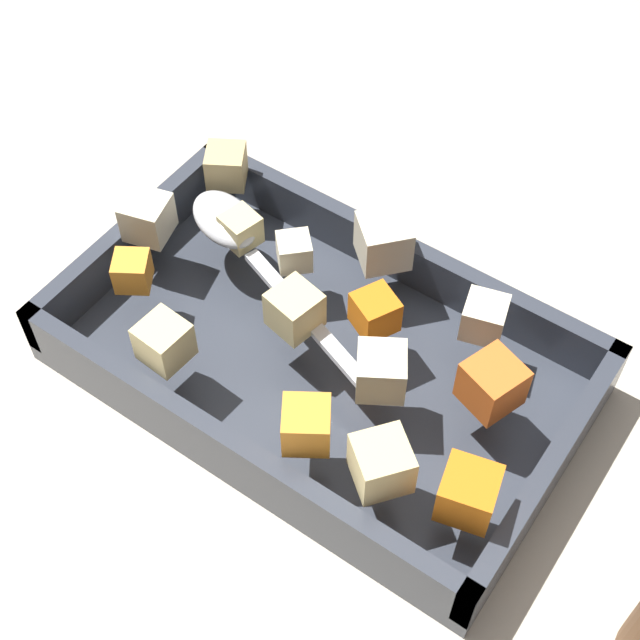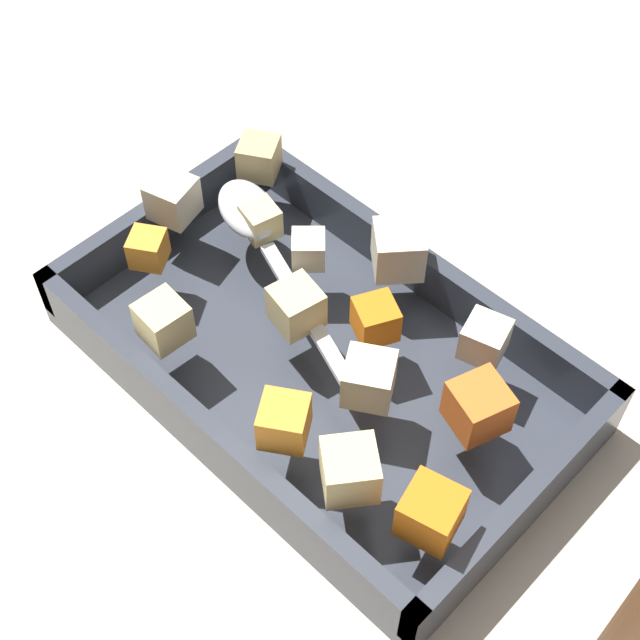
{
  "view_description": "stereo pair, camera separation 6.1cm",
  "coord_description": "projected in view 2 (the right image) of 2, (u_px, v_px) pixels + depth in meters",
  "views": [
    {
      "loc": [
        -0.22,
        0.29,
        0.55
      ],
      "look_at": [
        -0.01,
        -0.01,
        0.06
      ],
      "focal_mm": 52.62,
      "sensor_mm": 36.0,
      "label": 1
    },
    {
      "loc": [
        -0.27,
        0.25,
        0.55
      ],
      "look_at": [
        -0.01,
        -0.01,
        0.06
      ],
      "focal_mm": 52.62,
      "sensor_mm": 36.0,
      "label": 2
    }
  ],
  "objects": [
    {
      "name": "ground_plane",
      "position": [
        296.0,
        378.0,
        0.66
      ],
      "size": [
        4.0,
        4.0,
        0.0
      ],
      "primitive_type": "plane",
      "color": "#BCB29E"
    },
    {
      "name": "baking_dish",
      "position": [
        320.0,
        361.0,
        0.65
      ],
      "size": [
        0.35,
        0.21,
        0.05
      ],
      "color": "#333842",
      "rests_on": "ground_plane"
    },
    {
      "name": "carrot_chunk_heap_side",
      "position": [
        284.0,
        421.0,
        0.56
      ],
      "size": [
        0.04,
        0.04,
        0.03
      ],
      "primitive_type": "cube",
      "rotation": [
        0.0,
        0.0,
        3.72
      ],
      "color": "orange",
      "rests_on": "baking_dish"
    },
    {
      "name": "carrot_chunk_near_left",
      "position": [
        431.0,
        513.0,
        0.52
      ],
      "size": [
        0.04,
        0.04,
        0.03
      ],
      "primitive_type": "cube",
      "rotation": [
        0.0,
        0.0,
        4.96
      ],
      "color": "orange",
      "rests_on": "baking_dish"
    },
    {
      "name": "carrot_chunk_under_handle",
      "position": [
        376.0,
        319.0,
        0.61
      ],
      "size": [
        0.04,
        0.04,
        0.03
      ],
      "primitive_type": "cube",
      "rotation": [
        0.0,
        0.0,
        2.67
      ],
      "color": "orange",
      "rests_on": "baking_dish"
    },
    {
      "name": "carrot_chunk_corner_ne",
      "position": [
        148.0,
        249.0,
        0.64
      ],
      "size": [
        0.03,
        0.03,
        0.02
      ],
      "primitive_type": "cube",
      "rotation": [
        0.0,
        0.0,
        5.28
      ],
      "color": "orange",
      "rests_on": "baking_dish"
    },
    {
      "name": "carrot_chunk_rim_edge",
      "position": [
        478.0,
        407.0,
        0.56
      ],
      "size": [
        0.04,
        0.04,
        0.03
      ],
      "primitive_type": "cube",
      "rotation": [
        0.0,
        0.0,
        5.95
      ],
      "color": "orange",
      "rests_on": "baking_dish"
    },
    {
      "name": "potato_chunk_near_spoon",
      "position": [
        163.0,
        321.0,
        0.6
      ],
      "size": [
        0.03,
        0.03,
        0.03
      ],
      "primitive_type": "cube",
      "rotation": [
        0.0,
        0.0,
        4.64
      ],
      "color": "#E0CC89",
      "rests_on": "baking_dish"
    },
    {
      "name": "potato_chunk_back_center",
      "position": [
        261.0,
        221.0,
        0.66
      ],
      "size": [
        0.03,
        0.03,
        0.02
      ],
      "primitive_type": "cube",
      "rotation": [
        0.0,
        0.0,
        2.9
      ],
      "color": "#E0CC89",
      "rests_on": "baking_dish"
    },
    {
      "name": "potato_chunk_far_left",
      "position": [
        259.0,
        157.0,
        0.7
      ],
      "size": [
        0.04,
        0.04,
        0.03
      ],
      "primitive_type": "cube",
      "rotation": [
        0.0,
        0.0,
        2.11
      ],
      "color": "tan",
      "rests_on": "baking_dish"
    },
    {
      "name": "potato_chunk_center",
      "position": [
        485.0,
        339.0,
        0.6
      ],
      "size": [
        0.03,
        0.03,
        0.03
      ],
      "primitive_type": "cube",
      "rotation": [
        0.0,
        0.0,
        3.42
      ],
      "color": "beige",
      "rests_on": "baking_dish"
    },
    {
      "name": "potato_chunk_heap_top",
      "position": [
        296.0,
        307.0,
        0.61
      ],
      "size": [
        0.03,
        0.03,
        0.03
      ],
      "primitive_type": "cube",
      "rotation": [
        0.0,
        0.0,
        6.08
      ],
      "color": "#E0CC89",
      "rests_on": "baking_dish"
    },
    {
      "name": "potato_chunk_mid_right",
      "position": [
        173.0,
        198.0,
        0.67
      ],
      "size": [
        0.04,
        0.04,
        0.03
      ],
      "primitive_type": "cube",
      "rotation": [
        0.0,
        0.0,
        3.41
      ],
      "color": "beige",
      "rests_on": "baking_dish"
    },
    {
      "name": "potato_chunk_corner_sw",
      "position": [
        308.0,
        249.0,
        0.64
      ],
      "size": [
        0.03,
        0.03,
        0.02
      ],
      "primitive_type": "cube",
      "rotation": [
        0.0,
        0.0,
        3.92
      ],
      "color": "beige",
      "rests_on": "baking_dish"
    },
    {
      "name": "potato_chunk_near_right",
      "position": [
        350.0,
        470.0,
        0.54
      ],
      "size": [
        0.04,
        0.04,
        0.03
      ],
      "primitive_type": "cube",
      "rotation": [
        0.0,
        0.0,
        0.91
      ],
      "color": "#E0CC89",
      "rests_on": "baking_dish"
    },
    {
      "name": "potato_chunk_front_center",
      "position": [
        368.0,
        380.0,
        0.57
      ],
      "size": [
        0.04,
        0.04,
        0.03
      ],
      "primitive_type": "cube",
      "rotation": [
        0.0,
        0.0,
        2.12
      ],
      "color": "beige",
      "rests_on": "baking_dish"
    },
    {
      "name": "parsnip_chunk_far_right",
      "position": [
        398.0,
        250.0,
        0.64
      ],
      "size": [
        0.05,
        0.05,
        0.03
      ],
      "primitive_type": "cube",
      "rotation": [
        0.0,
        0.0,
        2.42
      ],
      "color": "beige",
      "rests_on": "baking_dish"
    },
    {
      "name": "serving_spoon",
      "position": [
        255.0,
        223.0,
        0.66
      ],
      "size": [
        0.2,
        0.09,
        0.02
      ],
      "rotation": [
        0.0,
        0.0,
        2.79
      ],
      "color": "silver",
      "rests_on": "baking_dish"
    }
  ]
}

